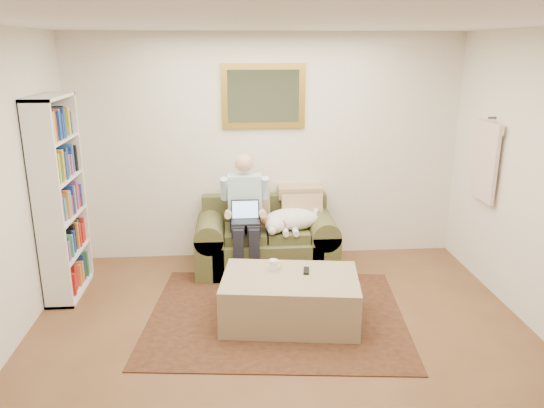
{
  "coord_description": "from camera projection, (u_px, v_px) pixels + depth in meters",
  "views": [
    {
      "loc": [
        -0.4,
        -3.55,
        2.45
      ],
      "look_at": [
        -0.02,
        1.43,
        0.95
      ],
      "focal_mm": 35.0,
      "sensor_mm": 36.0,
      "label": 1
    }
  ],
  "objects": [
    {
      "name": "bookshelf",
      "position": [
        60.0,
        199.0,
        5.21
      ],
      "size": [
        0.28,
        0.8,
        2.0
      ],
      "primitive_type": null,
      "color": "white",
      "rests_on": "room_shell"
    },
    {
      "name": "sleeping_dog",
      "position": [
        292.0,
        219.0,
        5.86
      ],
      "size": [
        0.65,
        0.41,
        0.24
      ],
      "primitive_type": null,
      "color": "white",
      "rests_on": "sofa"
    },
    {
      "name": "coffee_mug",
      "position": [
        273.0,
        265.0,
        4.91
      ],
      "size": [
        0.08,
        0.08,
        0.1
      ],
      "primitive_type": "cylinder",
      "color": "white",
      "rests_on": "ottoman"
    },
    {
      "name": "seated_man",
      "position": [
        245.0,
        217.0,
        5.75
      ],
      "size": [
        0.52,
        0.74,
        1.32
      ],
      "primitive_type": null,
      "color": "#8CCCD8",
      "rests_on": "sofa"
    },
    {
      "name": "ottoman",
      "position": [
        290.0,
        299.0,
        4.84
      ],
      "size": [
        1.31,
        0.93,
        0.44
      ],
      "primitive_type": "cube",
      "rotation": [
        0.0,
        0.0,
        -0.13
      ],
      "color": "tan",
      "rests_on": "room_shell"
    },
    {
      "name": "sofa",
      "position": [
        266.0,
        245.0,
        6.01
      ],
      "size": [
        1.57,
        0.8,
        0.94
      ],
      "color": "brown",
      "rests_on": "room_shell"
    },
    {
      "name": "rug",
      "position": [
        276.0,
        315.0,
        5.0
      ],
      "size": [
        2.55,
        2.13,
        0.01
      ],
      "primitive_type": "cube",
      "rotation": [
        0.0,
        0.0,
        -0.1
      ],
      "color": "black",
      "rests_on": "room_shell"
    },
    {
      "name": "laptop",
      "position": [
        245.0,
        216.0,
        5.68
      ],
      "size": [
        0.3,
        0.24,
        0.22
      ],
      "color": "black",
      "rests_on": "seated_man"
    },
    {
      "name": "room_shell",
      "position": [
        285.0,
        200.0,
        4.08
      ],
      "size": [
        4.51,
        5.0,
        2.61
      ],
      "color": "brown",
      "rests_on": "ground"
    },
    {
      "name": "wall_mirror",
      "position": [
        263.0,
        96.0,
        5.93
      ],
      "size": [
        0.94,
        0.04,
        0.72
      ],
      "color": "gold",
      "rests_on": "room_shell"
    },
    {
      "name": "hanging_shirt",
      "position": [
        486.0,
        157.0,
        5.42
      ],
      "size": [
        0.06,
        0.52,
        0.9
      ],
      "primitive_type": null,
      "color": "beige",
      "rests_on": "room_shell"
    },
    {
      "name": "tv_remote",
      "position": [
        306.0,
        271.0,
        4.88
      ],
      "size": [
        0.07,
        0.16,
        0.02
      ],
      "primitive_type": "cube",
      "rotation": [
        0.0,
        0.0,
        -0.16
      ],
      "color": "black",
      "rests_on": "ottoman"
    }
  ]
}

